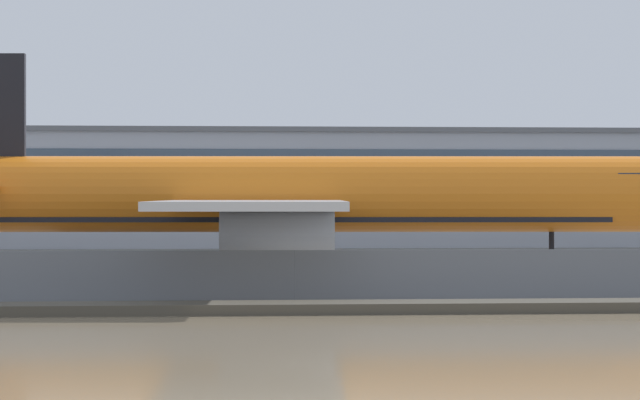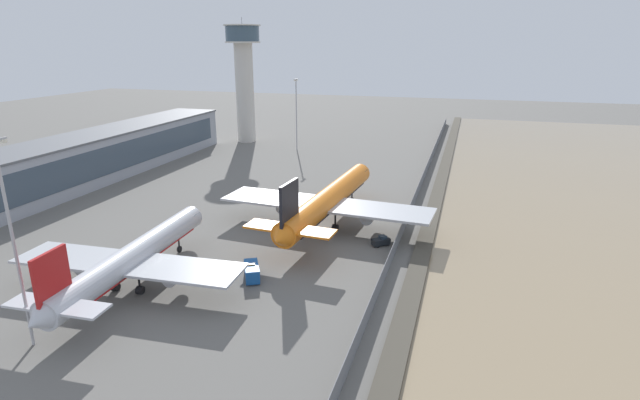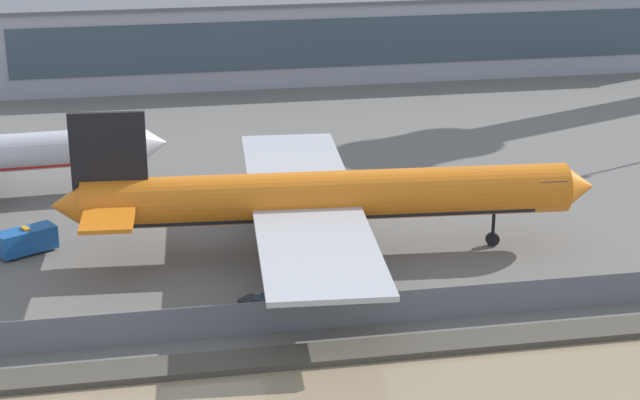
{
  "view_description": "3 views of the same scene",
  "coord_description": "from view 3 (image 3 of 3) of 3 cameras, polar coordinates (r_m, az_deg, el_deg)",
  "views": [
    {
      "loc": [
        -4.99,
        -89.32,
        5.46
      ],
      "look_at": [
        2.79,
        2.49,
        5.06
      ],
      "focal_mm": 85.0,
      "sensor_mm": 36.0,
      "label": 1
    },
    {
      "loc": [
        -89.26,
        -26.54,
        34.72
      ],
      "look_at": [
        5.1,
        1.99,
        3.56
      ],
      "focal_mm": 28.0,
      "sensor_mm": 36.0,
      "label": 2
    },
    {
      "loc": [
        -16.04,
        -88.35,
        37.1
      ],
      "look_at": [
        1.33,
        5.12,
        2.77
      ],
      "focal_mm": 60.0,
      "sensor_mm": 36.0,
      "label": 3
    }
  ],
  "objects": [
    {
      "name": "perimeter_fence",
      "position": [
        82.28,
        1.79,
        -5.91
      ],
      "size": [
        280.0,
        0.1,
        2.71
      ],
      "color": "slate",
      "rests_on": "ground"
    },
    {
      "name": "terminal_building",
      "position": [
        162.38,
        1.34,
        8.83
      ],
      "size": [
        106.19,
        15.38,
        12.11
      ],
      "color": "#9EA3AD",
      "rests_on": "ground"
    },
    {
      "name": "ops_van",
      "position": [
        99.13,
        -15.45,
        -2.09
      ],
      "size": [
        5.57,
        4.31,
        2.48
      ],
      "color": "#19519E",
      "rests_on": "ground"
    },
    {
      "name": "shoreline_seawall",
      "position": [
        78.86,
        2.47,
        -8.03
      ],
      "size": [
        320.0,
        3.0,
        0.5
      ],
      "color": "#474238",
      "rests_on": "ground"
    },
    {
      "name": "cargo_jet_orange",
      "position": [
        94.29,
        0.04,
        0.1
      ],
      "size": [
        48.49,
        41.87,
        13.71
      ],
      "color": "orange",
      "rests_on": "ground"
    },
    {
      "name": "baggage_tug",
      "position": [
        84.12,
        -3.23,
        -5.74
      ],
      "size": [
        3.32,
        3.46,
        1.8
      ],
      "color": "#1E2328",
      "rests_on": "ground"
    },
    {
      "name": "ground_plane",
      "position": [
        97.16,
        -0.22,
        -2.6
      ],
      "size": [
        500.0,
        500.0,
        0.0
      ],
      "primitive_type": "plane",
      "color": "#66635E"
    }
  ]
}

